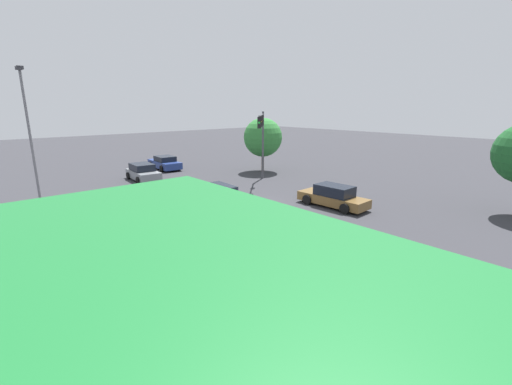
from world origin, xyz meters
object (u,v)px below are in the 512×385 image
traffic_signal_mast (262,131)px  tree_corner_b (263,137)px  car_1 (143,172)px  car_5 (219,199)px  pedestrian (251,258)px  car_2 (165,163)px  car_4 (333,197)px  street_light_pole_a (29,127)px

traffic_signal_mast → tree_corner_b: traffic_signal_mast is taller
car_1 → traffic_signal_mast: bearing=45.0°
car_5 → pedestrian: size_ratio=2.62×
car_2 → car_5: (16.42, -4.45, 0.09)m
car_4 → tree_corner_b: bearing=-24.1°
car_5 → traffic_signal_mast: bearing=122.7°
car_2 → street_light_pole_a: bearing=123.8°
car_1 → car_2: (-3.98, 4.17, -0.05)m
street_light_pole_a → tree_corner_b: bearing=88.6°
traffic_signal_mast → car_1: size_ratio=1.42×
car_1 → car_4: size_ratio=0.89×
car_2 → car_5: 17.01m
car_4 → car_5: 7.66m
car_1 → car_2: bearing=137.3°
pedestrian → tree_corner_b: size_ratio=0.33×
traffic_signal_mast → car_4: (8.51, -1.19, -3.89)m
car_1 → street_light_pole_a: street_light_pole_a is taller
car_5 → car_4: bearing=59.4°
tree_corner_b → car_2: bearing=-139.0°
car_1 → car_4: car_1 is taller
car_2 → tree_corner_b: tree_corner_b is taller
pedestrian → traffic_signal_mast: bearing=-1.2°
car_4 → pedestrian: pedestrian is taller
traffic_signal_mast → pedestrian: 17.91m
street_light_pole_a → car_1: bearing=112.2°
car_1 → car_2: car_1 is taller
car_1 → pedestrian: size_ratio=2.42×
car_1 → tree_corner_b: 12.22m
car_1 → car_2: 5.77m
car_4 → street_light_pole_a: bearing=46.4°
car_5 → street_light_pole_a: street_light_pole_a is taller
car_2 → street_light_pole_a: street_light_pole_a is taller
car_4 → car_5: car_5 is taller
car_2 → street_light_pole_a: 15.74m
car_1 → tree_corner_b: (4.07, 11.18, 2.81)m
car_4 → tree_corner_b: size_ratio=0.89×
car_4 → car_1: bearing=17.8°
car_1 → street_light_pole_a: 10.58m
traffic_signal_mast → tree_corner_b: (-4.15, 3.92, -1.06)m
car_1 → tree_corner_b: size_ratio=0.79×
car_4 → street_light_pole_a: street_light_pole_a is taller
traffic_signal_mast → pedestrian: (12.73, -12.08, -3.57)m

